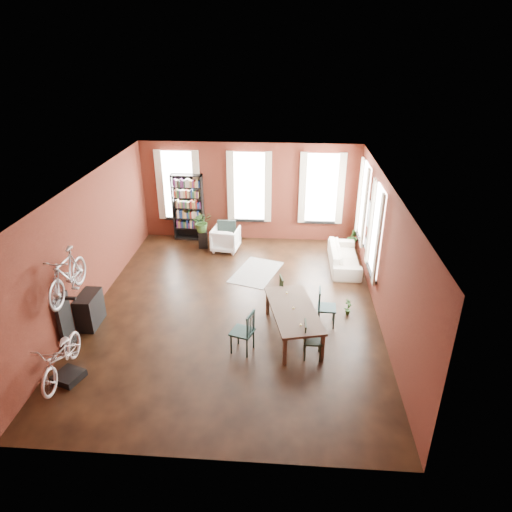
# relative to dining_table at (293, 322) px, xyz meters

# --- Properties ---
(room) EXTENTS (9.00, 9.04, 3.22)m
(room) POSITION_rel_dining_table_xyz_m (-1.20, 1.62, 1.78)
(room) COLOR black
(room) RESTS_ON ground
(dining_table) EXTENTS (1.40, 2.25, 0.71)m
(dining_table) POSITION_rel_dining_table_xyz_m (0.00, 0.00, 0.00)
(dining_table) COLOR #4C3A2D
(dining_table) RESTS_ON ground
(dining_chair_a) EXTENTS (0.57, 0.57, 0.98)m
(dining_chair_a) POSITION_rel_dining_table_xyz_m (-1.08, -0.63, 0.13)
(dining_chair_a) COLOR #173331
(dining_chair_a) RESTS_ON ground
(dining_chair_b) EXTENTS (0.48, 0.48, 0.87)m
(dining_chair_b) POSITION_rel_dining_table_xyz_m (-0.46, 1.11, 0.08)
(dining_chair_b) COLOR black
(dining_chair_b) RESTS_ON ground
(dining_chair_c) EXTENTS (0.39, 0.39, 0.84)m
(dining_chair_c) POSITION_rel_dining_table_xyz_m (0.41, -0.73, 0.07)
(dining_chair_c) COLOR black
(dining_chair_c) RESTS_ON ground
(dining_chair_d) EXTENTS (0.44, 0.44, 0.92)m
(dining_chair_d) POSITION_rel_dining_table_xyz_m (0.78, 0.51, 0.10)
(dining_chair_d) COLOR #1C3C3E
(dining_chair_d) RESTS_ON ground
(bookshelf) EXTENTS (1.00, 0.32, 2.20)m
(bookshelf) POSITION_rel_dining_table_xyz_m (-3.44, 5.31, 0.74)
(bookshelf) COLOR black
(bookshelf) RESTS_ON ground
(white_armchair) EXTENTS (0.90, 0.86, 0.83)m
(white_armchair) POSITION_rel_dining_table_xyz_m (-2.12, 4.48, 0.06)
(white_armchair) COLOR white
(white_armchair) RESTS_ON ground
(cream_sofa) EXTENTS (0.61, 2.08, 0.81)m
(cream_sofa) POSITION_rel_dining_table_xyz_m (1.51, 3.61, 0.05)
(cream_sofa) COLOR beige
(cream_sofa) RESTS_ON ground
(striped_rug) EXTENTS (1.58, 2.00, 0.01)m
(striped_rug) POSITION_rel_dining_table_xyz_m (-1.05, 3.01, -0.35)
(striped_rug) COLOR black
(striped_rug) RESTS_ON ground
(bike_trainer) EXTENTS (0.63, 0.63, 0.14)m
(bike_trainer) POSITION_rel_dining_table_xyz_m (-4.42, -1.81, -0.28)
(bike_trainer) COLOR black
(bike_trainer) RESTS_ON ground
(bike_wall_rack) EXTENTS (0.16, 0.60, 1.30)m
(bike_wall_rack) POSITION_rel_dining_table_xyz_m (-4.84, -0.79, 0.29)
(bike_wall_rack) COLOR black
(bike_wall_rack) RESTS_ON ground
(console_table) EXTENTS (0.40, 0.80, 0.80)m
(console_table) POSITION_rel_dining_table_xyz_m (-4.72, 0.11, 0.04)
(console_table) COLOR black
(console_table) RESTS_ON ground
(plant_stand) EXTENTS (0.31, 0.31, 0.55)m
(plant_stand) POSITION_rel_dining_table_xyz_m (-2.87, 4.63, -0.08)
(plant_stand) COLOR black
(plant_stand) RESTS_ON ground
(plant_by_sofa) EXTENTS (0.48, 0.77, 0.32)m
(plant_by_sofa) POSITION_rel_dining_table_xyz_m (1.92, 4.92, -0.19)
(plant_by_sofa) COLOR #2F6127
(plant_by_sofa) RESTS_ON ground
(plant_small) EXTENTS (0.47, 0.42, 0.15)m
(plant_small) POSITION_rel_dining_table_xyz_m (1.34, 0.97, -0.28)
(plant_small) COLOR #2D5C25
(plant_small) RESTS_ON ground
(bicycle_floor) EXTENTS (0.63, 0.91, 1.69)m
(bicycle_floor) POSITION_rel_dining_table_xyz_m (-4.45, -1.84, 0.63)
(bicycle_floor) COLOR beige
(bicycle_floor) RESTS_ON bike_trainer
(bicycle_hung) EXTENTS (0.47, 1.00, 1.66)m
(bicycle_hung) POSITION_rel_dining_table_xyz_m (-4.59, -0.79, 1.78)
(bicycle_hung) COLOR #A5A8AD
(bicycle_hung) RESTS_ON bike_wall_rack
(plant_on_stand) EXTENTS (0.80, 0.83, 0.52)m
(plant_on_stand) POSITION_rel_dining_table_xyz_m (-2.88, 4.63, 0.45)
(plant_on_stand) COLOR #356126
(plant_on_stand) RESTS_ON plant_stand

